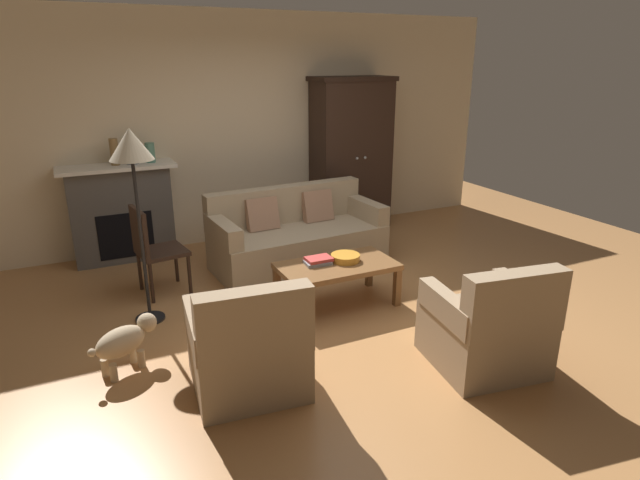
% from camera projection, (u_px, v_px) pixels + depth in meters
% --- Properties ---
extents(ground_plane, '(9.60, 9.60, 0.00)m').
position_uv_depth(ground_plane, '(332.00, 312.00, 4.98)').
color(ground_plane, '#B27A47').
extents(back_wall, '(7.20, 0.10, 2.80)m').
position_uv_depth(back_wall, '(241.00, 129.00, 6.70)').
color(back_wall, beige).
rests_on(back_wall, ground).
extents(fireplace, '(1.26, 0.48, 1.12)m').
position_uv_depth(fireplace, '(122.00, 212.00, 6.12)').
color(fireplace, '#4C4947').
rests_on(fireplace, ground).
extents(armoire, '(1.06, 0.57, 2.03)m').
position_uv_depth(armoire, '(351.00, 155.00, 7.11)').
color(armoire, black).
rests_on(armoire, ground).
extents(couch, '(1.97, 0.96, 0.86)m').
position_uv_depth(couch, '(296.00, 238.00, 6.04)').
color(couch, tan).
rests_on(couch, ground).
extents(coffee_table, '(1.10, 0.60, 0.42)m').
position_uv_depth(coffee_table, '(337.00, 269.00, 5.01)').
color(coffee_table, brown).
rests_on(coffee_table, ground).
extents(fruit_bowl, '(0.28, 0.28, 0.06)m').
position_uv_depth(fruit_bowl, '(345.00, 258.00, 5.06)').
color(fruit_bowl, orange).
rests_on(fruit_bowl, coffee_table).
extents(book_stack, '(0.26, 0.19, 0.06)m').
position_uv_depth(book_stack, '(318.00, 261.00, 4.99)').
color(book_stack, gray).
rests_on(book_stack, coffee_table).
extents(mantel_vase_bronze, '(0.09, 0.09, 0.29)m').
position_uv_depth(mantel_vase_bronze, '(114.00, 152.00, 5.88)').
color(mantel_vase_bronze, olive).
rests_on(mantel_vase_bronze, fireplace).
extents(mantel_vase_slate, '(0.14, 0.14, 0.26)m').
position_uv_depth(mantel_vase_slate, '(132.00, 152.00, 5.95)').
color(mantel_vase_slate, '#565B66').
rests_on(mantel_vase_slate, fireplace).
extents(mantel_vase_jade, '(0.11, 0.11, 0.22)m').
position_uv_depth(mantel_vase_jade, '(150.00, 153.00, 6.04)').
color(mantel_vase_jade, slate).
rests_on(mantel_vase_jade, fireplace).
extents(armchair_near_left, '(0.85, 0.84, 0.88)m').
position_uv_depth(armchair_near_left, '(248.00, 350.00, 3.73)').
color(armchair_near_left, '#997F60').
rests_on(armchair_near_left, ground).
extents(armchair_near_right, '(0.88, 0.88, 0.88)m').
position_uv_depth(armchair_near_right, '(488.00, 329.00, 4.01)').
color(armchair_near_right, '#997F60').
rests_on(armchair_near_right, ground).
extents(side_chair_wooden, '(0.50, 0.50, 0.90)m').
position_uv_depth(side_chair_wooden, '(153.00, 246.00, 5.20)').
color(side_chair_wooden, black).
rests_on(side_chair_wooden, ground).
extents(floor_lamp, '(0.36, 0.36, 1.72)m').
position_uv_depth(floor_lamp, '(132.00, 156.00, 4.36)').
color(floor_lamp, black).
rests_on(floor_lamp, ground).
extents(dog, '(0.52, 0.37, 0.39)m').
position_uv_depth(dog, '(125.00, 341.00, 3.99)').
color(dog, tan).
rests_on(dog, ground).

